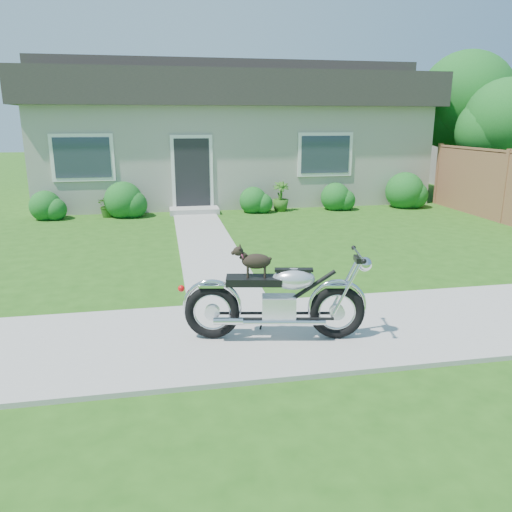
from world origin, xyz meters
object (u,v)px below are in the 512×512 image
at_px(tree_near, 511,125).
at_px(potted_plant_left, 108,205).
at_px(house, 229,133).
at_px(potted_plant_right, 281,197).
at_px(motorcycle_with_dog, 278,299).
at_px(tree_far, 470,104).
at_px(fence, 505,187).

distance_m(tree_near, potted_plant_left, 12.11).
relative_size(house, tree_near, 3.28).
distance_m(tree_near, potted_plant_right, 7.30).
bearing_deg(motorcycle_with_dog, house, 95.52).
xyz_separation_m(tree_near, potted_plant_left, (-11.91, 0.41, -2.12)).
height_order(tree_far, motorcycle_with_dog, tree_far).
bearing_deg(tree_near, motorcycle_with_dog, -137.50).
bearing_deg(tree_near, tree_far, 90.29).
bearing_deg(motorcycle_with_dog, potted_plant_right, 86.99).
height_order(fence, potted_plant_left, fence).
bearing_deg(potted_plant_left, tree_near, -1.98).
bearing_deg(potted_plant_right, motorcycle_with_dog, -103.60).
xyz_separation_m(tree_far, motorcycle_with_dog, (-9.11, -10.56, -2.58)).
bearing_deg(motorcycle_with_dog, tree_near, 53.09).
height_order(house, potted_plant_right, house).
bearing_deg(potted_plant_right, tree_far, 14.42).
height_order(house, tree_far, tree_far).
relative_size(house, potted_plant_left, 18.72).
relative_size(potted_plant_left, potted_plant_right, 0.78).
height_order(tree_near, motorcycle_with_dog, tree_near).
distance_m(tree_near, motorcycle_with_dog, 12.51).
bearing_deg(tree_far, potted_plant_right, -165.58).
xyz_separation_m(tree_near, potted_plant_right, (-7.00, 0.41, -2.03)).
relative_size(tree_far, potted_plant_right, 5.67).
bearing_deg(tree_far, motorcycle_with_dog, -130.76).
bearing_deg(potted_plant_right, house, 106.76).
xyz_separation_m(house, tree_far, (8.02, -1.65, 0.97)).
relative_size(potted_plant_left, motorcycle_with_dog, 0.30).
distance_m(fence, tree_near, 3.32).
bearing_deg(house, motorcycle_with_dog, -95.07).
relative_size(tree_near, potted_plant_right, 4.46).
distance_m(house, tree_far, 8.25).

